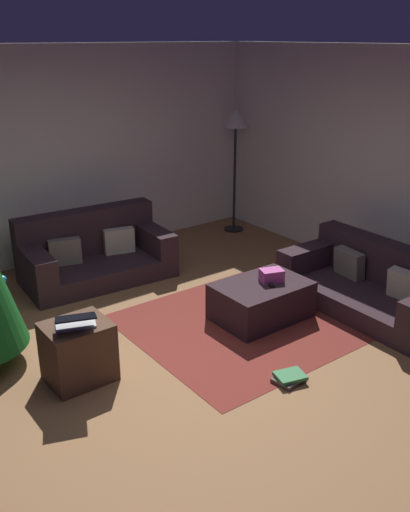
# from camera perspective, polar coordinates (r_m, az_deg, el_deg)

# --- Properties ---
(ground_plane) EXTENTS (6.40, 6.40, 0.00)m
(ground_plane) POSITION_cam_1_polar(r_m,az_deg,el_deg) (4.99, -2.02, -11.11)
(ground_plane) COLOR brown
(rear_partition) EXTENTS (6.40, 0.12, 2.60)m
(rear_partition) POSITION_cam_1_polar(r_m,az_deg,el_deg) (7.15, -16.98, 9.40)
(rear_partition) COLOR silver
(rear_partition) RESTS_ON ground_plane
(couch_left) EXTENTS (1.74, 1.00, 0.77)m
(couch_left) POSITION_cam_1_polar(r_m,az_deg,el_deg) (6.74, -11.20, 0.23)
(couch_left) COLOR #2D1E23
(couch_left) RESTS_ON ground_plane
(couch_right) EXTENTS (0.94, 1.84, 0.66)m
(couch_right) POSITION_cam_1_polar(r_m,az_deg,el_deg) (6.15, 16.67, -2.80)
(couch_right) COLOR #2D1E23
(couch_right) RESTS_ON ground_plane
(ottoman) EXTENTS (0.93, 0.64, 0.38)m
(ottoman) POSITION_cam_1_polar(r_m,az_deg,el_deg) (5.72, 5.72, -4.51)
(ottoman) COLOR #2D1E23
(ottoman) RESTS_ON ground_plane
(gift_box) EXTENTS (0.26, 0.22, 0.13)m
(gift_box) POSITION_cam_1_polar(r_m,az_deg,el_deg) (5.67, 6.76, -1.97)
(gift_box) COLOR #B23F8C
(gift_box) RESTS_ON ottoman
(tv_remote) EXTENTS (0.11, 0.17, 0.02)m
(tv_remote) POSITION_cam_1_polar(r_m,az_deg,el_deg) (5.62, 6.59, -2.78)
(tv_remote) COLOR black
(tv_remote) RESTS_ON ottoman
(side_table) EXTENTS (0.52, 0.44, 0.51)m
(side_table) POSITION_cam_1_polar(r_m,az_deg,el_deg) (4.81, -12.72, -9.44)
(side_table) COLOR #4C3323
(side_table) RESTS_ON ground_plane
(laptop) EXTENTS (0.42, 0.45, 0.16)m
(laptop) POSITION_cam_1_polar(r_m,az_deg,el_deg) (4.61, -12.98, -6.45)
(laptop) COLOR silver
(laptop) RESTS_ON side_table
(book_stack) EXTENTS (0.28, 0.24, 0.07)m
(book_stack) POSITION_cam_1_polar(r_m,az_deg,el_deg) (4.83, 8.52, -12.10)
(book_stack) COLOR #4C423D
(book_stack) RESTS_ON ground_plane
(corner_lamp) EXTENTS (0.36, 0.36, 1.74)m
(corner_lamp) POSITION_cam_1_polar(r_m,az_deg,el_deg) (7.99, 3.11, 12.83)
(corner_lamp) COLOR black
(corner_lamp) RESTS_ON ground_plane
(area_rug) EXTENTS (2.60, 2.00, 0.01)m
(area_rug) POSITION_cam_1_polar(r_m,az_deg,el_deg) (5.80, 5.65, -6.17)
(area_rug) COLOR maroon
(area_rug) RESTS_ON ground_plane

